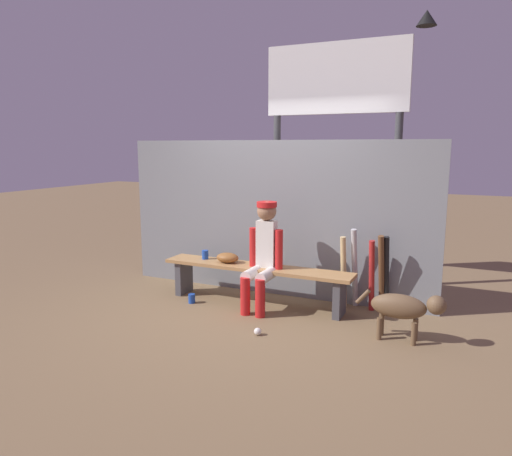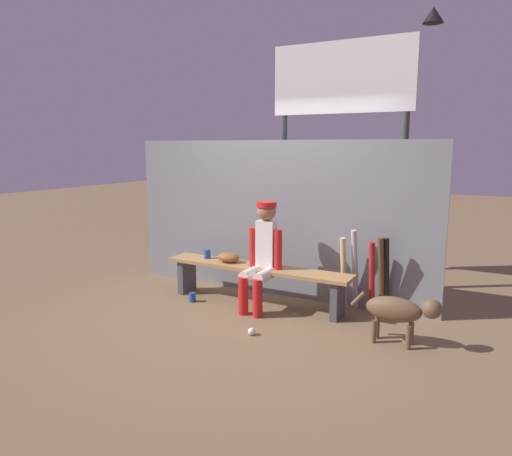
{
  "view_description": "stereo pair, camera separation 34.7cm",
  "coord_description": "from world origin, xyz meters",
  "px_view_note": "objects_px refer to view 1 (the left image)",
  "views": [
    {
      "loc": [
        2.28,
        -4.93,
        1.85
      ],
      "look_at": [
        0.0,
        0.0,
        0.91
      ],
      "focal_mm": 33.49,
      "sensor_mm": 36.0,
      "label": 1
    },
    {
      "loc": [
        2.59,
        -4.77,
        1.85
      ],
      "look_at": [
        0.0,
        0.0,
        0.91
      ],
      "focal_mm": 33.49,
      "sensor_mm": 36.0,
      "label": 2
    }
  ],
  "objects_px": {
    "bat_aluminum_silver": "(355,268)",
    "bat_wood_dark": "(381,274)",
    "bat_aluminum_black": "(386,275)",
    "scoreboard": "(340,104)",
    "player_seated": "(263,252)",
    "cup_on_ground": "(192,298)",
    "bat_wood_natural": "(344,272)",
    "baseball_glove": "(228,258)",
    "dog": "(404,307)",
    "cup_on_bench": "(205,255)",
    "baseball": "(258,332)",
    "bat_aluminum_red": "(372,276)",
    "dugout_bench": "(256,275)"
  },
  "relations": [
    {
      "from": "bat_wood_natural",
      "to": "bat_aluminum_silver",
      "type": "distance_m",
      "value": 0.14
    },
    {
      "from": "bat_aluminum_red",
      "to": "dugout_bench",
      "type": "bearing_deg",
      "value": -166.16
    },
    {
      "from": "bat_aluminum_silver",
      "to": "cup_on_ground",
      "type": "height_order",
      "value": "bat_aluminum_silver"
    },
    {
      "from": "baseball_glove",
      "to": "baseball",
      "type": "distance_m",
      "value": 1.27
    },
    {
      "from": "cup_on_bench",
      "to": "player_seated",
      "type": "bearing_deg",
      "value": -10.15
    },
    {
      "from": "bat_wood_natural",
      "to": "bat_aluminum_red",
      "type": "height_order",
      "value": "bat_wood_natural"
    },
    {
      "from": "bat_aluminum_silver",
      "to": "bat_aluminum_black",
      "type": "xyz_separation_m",
      "value": [
        0.36,
        -0.04,
        -0.03
      ]
    },
    {
      "from": "baseball_glove",
      "to": "cup_on_bench",
      "type": "distance_m",
      "value": 0.34
    },
    {
      "from": "player_seated",
      "to": "cup_on_ground",
      "type": "distance_m",
      "value": 1.06
    },
    {
      "from": "bat_aluminum_black",
      "to": "scoreboard",
      "type": "xyz_separation_m",
      "value": [
        -0.87,
        1.07,
        1.95
      ]
    },
    {
      "from": "cup_on_ground",
      "to": "dog",
      "type": "relative_size",
      "value": 0.13
    },
    {
      "from": "player_seated",
      "to": "cup_on_bench",
      "type": "distance_m",
      "value": 0.88
    },
    {
      "from": "bat_aluminum_silver",
      "to": "dog",
      "type": "bearing_deg",
      "value": -49.22
    },
    {
      "from": "bat_aluminum_silver",
      "to": "baseball",
      "type": "relative_size",
      "value": 12.66
    },
    {
      "from": "bat_wood_dark",
      "to": "scoreboard",
      "type": "height_order",
      "value": "scoreboard"
    },
    {
      "from": "bat_wood_natural",
      "to": "baseball",
      "type": "xyz_separation_m",
      "value": [
        -0.55,
        -1.16,
        -0.38
      ]
    },
    {
      "from": "baseball_glove",
      "to": "player_seated",
      "type": "bearing_deg",
      "value": -11.9
    },
    {
      "from": "dugout_bench",
      "to": "scoreboard",
      "type": "bearing_deg",
      "value": 67.98
    },
    {
      "from": "bat_wood_natural",
      "to": "baseball",
      "type": "bearing_deg",
      "value": -115.34
    },
    {
      "from": "bat_aluminum_red",
      "to": "dog",
      "type": "bearing_deg",
      "value": -57.53
    },
    {
      "from": "bat_wood_dark",
      "to": "bat_aluminum_black",
      "type": "distance_m",
      "value": 0.06
    },
    {
      "from": "dugout_bench",
      "to": "baseball_glove",
      "type": "xyz_separation_m",
      "value": [
        -0.38,
        0.0,
        0.17
      ]
    },
    {
      "from": "bat_wood_dark",
      "to": "scoreboard",
      "type": "relative_size",
      "value": 0.27
    },
    {
      "from": "baseball_glove",
      "to": "scoreboard",
      "type": "bearing_deg",
      "value": 56.05
    },
    {
      "from": "bat_aluminum_silver",
      "to": "bat_wood_dark",
      "type": "bearing_deg",
      "value": -12.31
    },
    {
      "from": "player_seated",
      "to": "bat_aluminum_black",
      "type": "bearing_deg",
      "value": 18.51
    },
    {
      "from": "bat_aluminum_silver",
      "to": "bat_wood_dark",
      "type": "xyz_separation_m",
      "value": [
        0.32,
        -0.07,
        -0.02
      ]
    },
    {
      "from": "bat_wood_dark",
      "to": "baseball",
      "type": "relative_size",
      "value": 12.28
    },
    {
      "from": "bat_aluminum_black",
      "to": "bat_aluminum_red",
      "type": "bearing_deg",
      "value": -175.45
    },
    {
      "from": "bat_wood_dark",
      "to": "cup_on_bench",
      "type": "bearing_deg",
      "value": -173.11
    },
    {
      "from": "player_seated",
      "to": "baseball_glove",
      "type": "distance_m",
      "value": 0.54
    },
    {
      "from": "bat_aluminum_black",
      "to": "bat_wood_natural",
      "type": "bearing_deg",
      "value": -177.16
    },
    {
      "from": "bat_aluminum_black",
      "to": "scoreboard",
      "type": "height_order",
      "value": "scoreboard"
    },
    {
      "from": "bat_wood_dark",
      "to": "bat_aluminum_black",
      "type": "height_order",
      "value": "bat_wood_dark"
    },
    {
      "from": "bat_wood_natural",
      "to": "cup_on_ground",
      "type": "bearing_deg",
      "value": -160.24
    },
    {
      "from": "baseball",
      "to": "cup_on_bench",
      "type": "bearing_deg",
      "value": 141.41
    },
    {
      "from": "bat_wood_natural",
      "to": "cup_on_bench",
      "type": "relative_size",
      "value": 7.65
    },
    {
      "from": "bat_aluminum_black",
      "to": "dog",
      "type": "distance_m",
      "value": 0.8
    },
    {
      "from": "bat_aluminum_red",
      "to": "dog",
      "type": "relative_size",
      "value": 0.97
    },
    {
      "from": "dog",
      "to": "bat_wood_natural",
      "type": "bearing_deg",
      "value": 137.65
    },
    {
      "from": "bat_wood_dark",
      "to": "cup_on_bench",
      "type": "distance_m",
      "value": 2.13
    },
    {
      "from": "dugout_bench",
      "to": "baseball_glove",
      "type": "relative_size",
      "value": 8.26
    },
    {
      "from": "baseball_glove",
      "to": "bat_aluminum_black",
      "type": "bearing_deg",
      "value": 10.25
    },
    {
      "from": "bat_aluminum_silver",
      "to": "cup_on_bench",
      "type": "bearing_deg",
      "value": -169.76
    },
    {
      "from": "bat_wood_natural",
      "to": "scoreboard",
      "type": "relative_size",
      "value": 0.25
    },
    {
      "from": "player_seated",
      "to": "bat_aluminum_red",
      "type": "height_order",
      "value": "player_seated"
    },
    {
      "from": "bat_aluminum_black",
      "to": "cup_on_ground",
      "type": "distance_m",
      "value": 2.27
    },
    {
      "from": "player_seated",
      "to": "cup_on_ground",
      "type": "bearing_deg",
      "value": -167.44
    },
    {
      "from": "bat_aluminum_red",
      "to": "cup_on_bench",
      "type": "bearing_deg",
      "value": -172.25
    },
    {
      "from": "bat_aluminum_black",
      "to": "baseball",
      "type": "relative_size",
      "value": 11.95
    }
  ]
}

